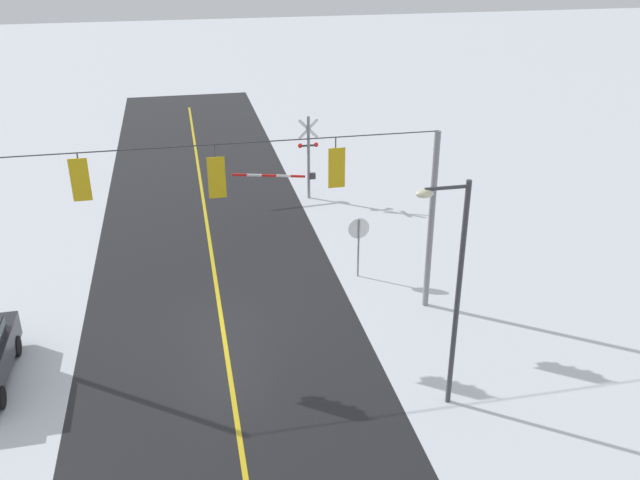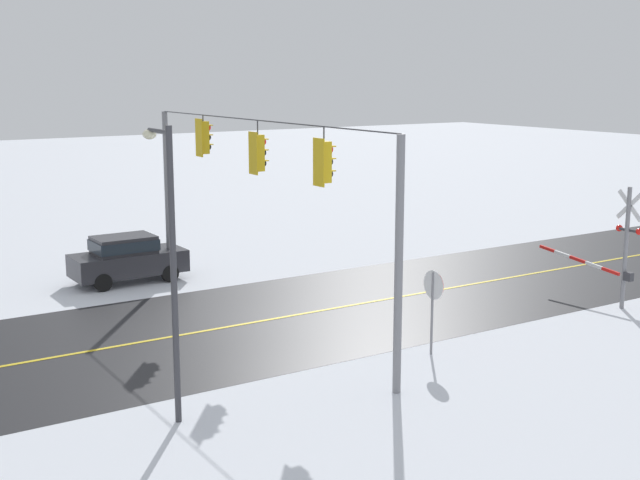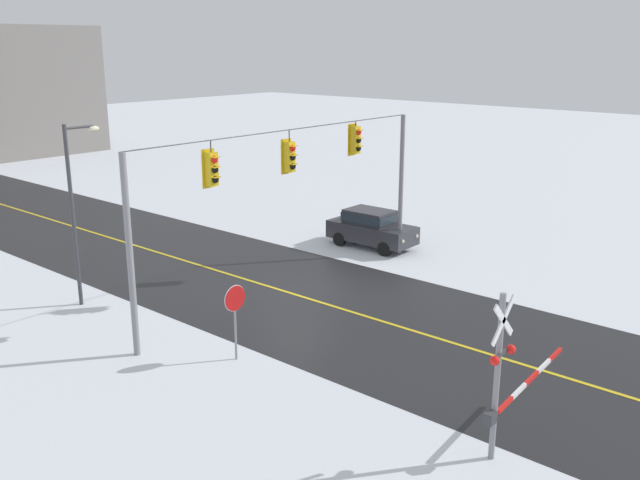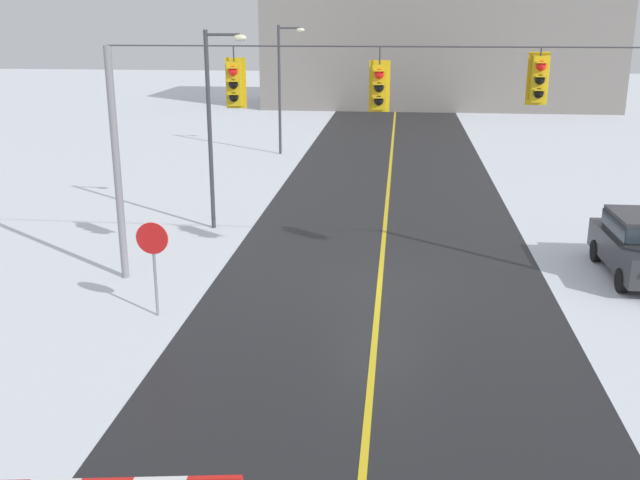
{
  "view_description": "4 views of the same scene",
  "coord_description": "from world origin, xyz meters",
  "px_view_note": "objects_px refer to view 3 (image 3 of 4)",
  "views": [
    {
      "loc": [
        0.81,
        19.25,
        12.02
      ],
      "look_at": [
        -3.55,
        -1.34,
        2.2
      ],
      "focal_mm": 38.2,
      "sensor_mm": 36.0,
      "label": 1
    },
    {
      "loc": [
        -22.32,
        11.92,
        7.54
      ],
      "look_at": [
        -1.25,
        -1.47,
        2.64
      ],
      "focal_mm": 47.57,
      "sensor_mm": 36.0,
      "label": 2
    },
    {
      "loc": [
        -18.23,
        -17.01,
        9.15
      ],
      "look_at": [
        -2.53,
        -3.5,
        3.31
      ],
      "focal_mm": 39.35,
      "sensor_mm": 36.0,
      "label": 3
    },
    {
      "loc": [
        0.42,
        -18.4,
        6.89
      ],
      "look_at": [
        -1.24,
        -3.22,
        2.24
      ],
      "focal_mm": 41.23,
      "sensor_mm": 36.0,
      "label": 4
    }
  ],
  "objects_px": {
    "railroad_crossing": "(504,374)",
    "streetlamp_near": "(77,198)",
    "parked_car_charcoal": "(371,227)",
    "stop_sign": "(235,306)"
  },
  "relations": [
    {
      "from": "stop_sign",
      "to": "streetlamp_near",
      "type": "bearing_deg",
      "value": 92.5
    },
    {
      "from": "parked_car_charcoal",
      "to": "streetlamp_near",
      "type": "height_order",
      "value": "streetlamp_near"
    },
    {
      "from": "railroad_crossing",
      "to": "streetlamp_near",
      "type": "height_order",
      "value": "streetlamp_near"
    },
    {
      "from": "stop_sign",
      "to": "railroad_crossing",
      "type": "xyz_separation_m",
      "value": [
        0.55,
        -8.27,
        0.29
      ]
    },
    {
      "from": "railroad_crossing",
      "to": "streetlamp_near",
      "type": "relative_size",
      "value": 0.64
    },
    {
      "from": "parked_car_charcoal",
      "to": "streetlamp_near",
      "type": "relative_size",
      "value": 0.65
    },
    {
      "from": "railroad_crossing",
      "to": "parked_car_charcoal",
      "type": "height_order",
      "value": "railroad_crossing"
    },
    {
      "from": "stop_sign",
      "to": "streetlamp_near",
      "type": "distance_m",
      "value": 8.0
    },
    {
      "from": "railroad_crossing",
      "to": "parked_car_charcoal",
      "type": "xyz_separation_m",
      "value": [
        11.77,
        12.45,
        -1.05
      ]
    },
    {
      "from": "railroad_crossing",
      "to": "parked_car_charcoal",
      "type": "distance_m",
      "value": 17.16
    }
  ]
}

